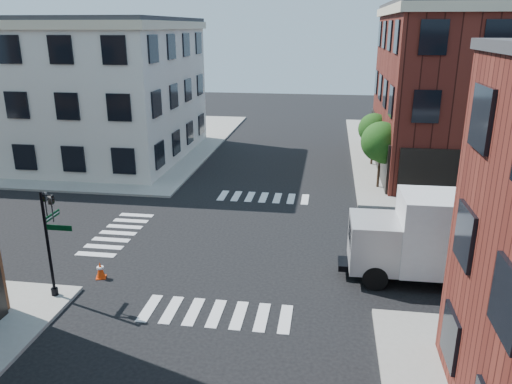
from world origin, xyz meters
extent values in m
plane|color=black|center=(0.00, 0.00, 0.00)|extent=(120.00, 120.00, 0.00)
cube|color=gray|center=(-21.00, 21.00, 0.07)|extent=(30.00, 30.00, 0.15)
cube|color=silver|center=(-19.00, 16.00, 5.50)|extent=(22.00, 16.00, 11.00)
cylinder|color=black|center=(7.50, 10.00, 0.89)|extent=(0.18, 0.18, 1.47)
cylinder|color=black|center=(7.50, 10.00, 1.62)|extent=(0.12, 0.12, 1.47)
sphere|color=#10360E|center=(7.50, 10.00, 3.30)|extent=(2.69, 2.69, 2.69)
sphere|color=#10360E|center=(7.75, 9.90, 2.75)|extent=(1.85, 1.85, 1.85)
cylinder|color=black|center=(7.50, 16.00, 0.81)|extent=(0.18, 0.18, 1.33)
cylinder|color=black|center=(7.50, 16.00, 1.48)|extent=(0.12, 0.12, 1.33)
sphere|color=#10360E|center=(7.50, 16.00, 3.00)|extent=(2.43, 2.43, 2.43)
sphere|color=#10360E|center=(7.75, 15.90, 2.51)|extent=(1.67, 1.67, 1.67)
cylinder|color=black|center=(-6.80, -6.80, 2.30)|extent=(0.12, 0.12, 4.60)
cylinder|color=black|center=(-6.80, -6.80, 0.30)|extent=(0.28, 0.28, 0.30)
cube|color=#053819|center=(-6.25, -6.80, 3.15)|extent=(1.10, 0.03, 0.22)
cube|color=#053819|center=(-6.80, -6.25, 3.40)|extent=(0.03, 1.10, 0.22)
imported|color=black|center=(-6.45, -6.70, 3.90)|extent=(0.22, 0.18, 1.10)
imported|color=black|center=(-6.90, -6.45, 3.90)|extent=(0.18, 0.22, 1.10)
cube|color=silver|center=(10.29, -2.94, 2.26)|extent=(6.27, 2.78, 3.33)
cube|color=maroon|center=(10.31, -4.31, 2.26)|extent=(2.37, 0.07, 0.75)
cube|color=maroon|center=(10.27, -1.57, 2.26)|extent=(2.37, 0.07, 0.75)
cube|color=#9F9FA1|center=(6.20, -3.00, 1.67)|extent=(2.19, 2.61, 2.15)
cube|color=black|center=(5.18, -3.01, 2.04)|extent=(0.14, 2.04, 0.97)
cube|color=black|center=(9.00, -2.96, 0.54)|extent=(8.62, 1.20, 0.27)
cylinder|color=black|center=(6.22, -4.13, 0.54)|extent=(1.08, 0.39, 1.08)
cylinder|color=black|center=(6.19, -1.87, 0.54)|extent=(1.08, 0.39, 1.08)
cylinder|color=black|center=(10.09, -4.07, 0.54)|extent=(1.08, 0.39, 1.08)
cylinder|color=black|center=(10.06, -1.81, 0.54)|extent=(1.08, 0.39, 1.08)
cube|color=red|center=(-5.70, -4.89, 0.02)|extent=(0.53, 0.53, 0.04)
cone|color=red|center=(-5.70, -4.89, 0.39)|extent=(0.50, 0.50, 0.77)
cylinder|color=white|center=(-5.70, -4.89, 0.50)|extent=(0.30, 0.30, 0.09)
camera|label=1|loc=(4.00, -23.47, 10.61)|focal=35.00mm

